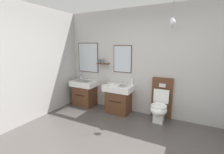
% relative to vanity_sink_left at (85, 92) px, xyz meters
% --- Properties ---
extents(wall_back, '(5.15, 0.59, 2.66)m').
position_rel_vanity_sink_left_xyz_m(wall_back, '(1.93, 0.28, 0.94)').
color(wall_back, '#B7B5B2').
rests_on(wall_back, ground).
extents(wall_left, '(0.12, 4.39, 2.66)m').
position_rel_vanity_sink_left_xyz_m(wall_left, '(-0.56, -1.85, 0.94)').
color(wall_left, '#B7B5B2').
rests_on(wall_left, ground).
extents(bath_mat, '(0.68, 0.44, 0.01)m').
position_rel_vanity_sink_left_xyz_m(bath_mat, '(-0.00, -0.61, -0.39)').
color(bath_mat, '#9E9993').
rests_on(bath_mat, ground).
extents(vanity_sink_left, '(0.73, 0.53, 0.74)m').
position_rel_vanity_sink_left_xyz_m(vanity_sink_left, '(0.00, 0.00, 0.00)').
color(vanity_sink_left, '#56331E').
rests_on(vanity_sink_left, ground).
extents(tap_on_left_sink, '(0.03, 0.13, 0.11)m').
position_rel_vanity_sink_left_xyz_m(tap_on_left_sink, '(-0.00, 0.20, 0.41)').
color(tap_on_left_sink, silver).
rests_on(tap_on_left_sink, vanity_sink_left).
extents(vanity_sink_right, '(0.73, 0.53, 0.74)m').
position_rel_vanity_sink_left_xyz_m(vanity_sink_right, '(1.11, 0.00, 0.00)').
color(vanity_sink_right, '#56331E').
rests_on(vanity_sink_right, ground).
extents(tap_on_right_sink, '(0.03, 0.13, 0.11)m').
position_rel_vanity_sink_left_xyz_m(tap_on_right_sink, '(1.11, 0.20, 0.41)').
color(tap_on_right_sink, silver).
rests_on(tap_on_right_sink, vanity_sink_right).
extents(toilet, '(0.48, 0.62, 1.00)m').
position_rel_vanity_sink_left_xyz_m(toilet, '(2.17, 0.02, -0.02)').
color(toilet, '#56331E').
rests_on(toilet, ground).
extents(toothbrush_cup, '(0.07, 0.07, 0.19)m').
position_rel_vanity_sink_left_xyz_m(toothbrush_cup, '(-0.28, 0.18, 0.40)').
color(toothbrush_cup, silver).
rests_on(toothbrush_cup, vanity_sink_left).
extents(soap_dispenser, '(0.06, 0.06, 0.21)m').
position_rel_vanity_sink_left_xyz_m(soap_dispenser, '(1.40, 0.19, 0.43)').
color(soap_dispenser, white).
rests_on(soap_dispenser, vanity_sink_right).
extents(folded_hand_towel, '(0.22, 0.16, 0.04)m').
position_rel_vanity_sink_left_xyz_m(folded_hand_towel, '(1.07, -0.16, 0.37)').
color(folded_hand_towel, white).
rests_on(folded_hand_towel, vanity_sink_right).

